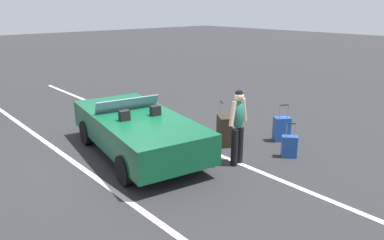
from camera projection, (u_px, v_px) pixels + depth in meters
ground_plane at (139, 154)px, 8.56m from camera, size 80.00×80.00×0.00m
lot_line_near at (183, 140)px, 9.42m from camera, size 18.00×0.12×0.01m
lot_line_mid at (85, 170)px, 7.72m from camera, size 18.00×0.12×0.01m
convertible_car at (134, 128)px, 8.56m from camera, size 4.37×2.43×1.24m
suitcase_large_black at (224, 131)px, 9.01m from camera, size 0.56×0.49×1.11m
suitcase_medium_bright at (282, 129)px, 9.32m from camera, size 0.42×0.47×0.98m
suitcase_small_carryon at (289, 146)px, 8.33m from camera, size 0.39×0.38×0.83m
traveler_person at (238, 123)px, 7.76m from camera, size 0.26×0.61×1.65m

